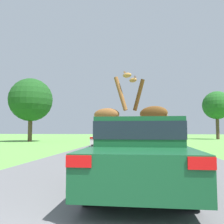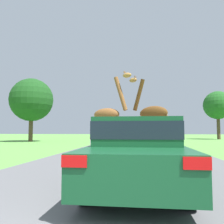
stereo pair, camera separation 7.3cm
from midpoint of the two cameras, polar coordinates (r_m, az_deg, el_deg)
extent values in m
cube|color=#5B5B5E|center=(31.36, 6.32, -6.72)|extent=(7.75, 120.00, 0.00)
cylinder|color=#B77F3D|center=(14.53, 1.54, -5.41)|extent=(0.18, 0.18, 1.99)
cylinder|color=#2D2319|center=(14.58, 1.55, -9.11)|extent=(0.24, 0.24, 0.11)
cylinder|color=#B77F3D|center=(13.98, 0.28, -5.44)|extent=(0.18, 0.18, 1.99)
cylinder|color=#2D2319|center=(14.03, 0.28, -9.29)|extent=(0.24, 0.24, 0.11)
cylinder|color=#B77F3D|center=(15.18, -2.59, -5.37)|extent=(0.18, 0.18, 1.99)
cylinder|color=#2D2319|center=(15.22, -2.60, -8.91)|extent=(0.24, 0.24, 0.11)
cylinder|color=#B77F3D|center=(14.66, -3.95, -5.39)|extent=(0.18, 0.18, 1.99)
cylinder|color=#2D2319|center=(14.70, -3.97, -9.06)|extent=(0.24, 0.24, 0.11)
ellipsoid|color=brown|center=(14.61, -1.20, -0.64)|extent=(1.93, 1.39, 0.80)
cylinder|color=brown|center=(14.25, 2.22, 4.47)|extent=(0.92, 0.59, 2.11)
ellipsoid|color=#B77F3D|center=(14.25, 3.79, 8.83)|extent=(0.61, 0.44, 0.30)
cylinder|color=#B77F3D|center=(15.05, -3.95, -2.83)|extent=(0.06, 0.06, 1.10)
cone|color=brown|center=(14.44, 3.31, 9.59)|extent=(0.07, 0.07, 0.16)
cone|color=brown|center=(14.32, 3.06, 9.70)|extent=(0.07, 0.07, 0.16)
cylinder|color=#B77F3D|center=(14.67, 7.40, -5.29)|extent=(0.17, 0.17, 2.03)
cylinder|color=#2D2319|center=(14.72, 7.44, -9.05)|extent=(0.22, 0.22, 0.10)
cylinder|color=#B77F3D|center=(15.08, 8.36, -5.25)|extent=(0.17, 0.17, 2.03)
cylinder|color=#2D2319|center=(15.13, 8.41, -8.91)|extent=(0.22, 0.22, 0.10)
cylinder|color=#B77F3D|center=(14.02, 12.02, -5.26)|extent=(0.17, 0.17, 2.03)
cylinder|color=#2D2319|center=(14.07, 12.08, -9.20)|extent=(0.22, 0.22, 0.10)
cylinder|color=#B77F3D|center=(14.45, 12.89, -5.22)|extent=(0.17, 0.17, 2.03)
cylinder|color=#2D2319|center=(14.49, 12.96, -9.04)|extent=(0.22, 0.22, 0.10)
ellipsoid|color=brown|center=(14.58, 10.05, -0.31)|extent=(1.90, 1.48, 0.88)
cylinder|color=brown|center=(15.24, 6.61, 4.09)|extent=(0.87, 0.67, 2.03)
ellipsoid|color=#B77F3D|center=(15.65, 5.24, 7.65)|extent=(0.60, 0.50, 0.30)
cylinder|color=#B77F3D|center=(14.13, 13.27, -2.39)|extent=(0.06, 0.06, 1.12)
cone|color=brown|center=(15.56, 5.62, 8.59)|extent=(0.07, 0.07, 0.16)
cone|color=brown|center=(15.66, 5.89, 8.50)|extent=(0.07, 0.07, 0.16)
cube|color=#144C28|center=(5.41, 6.54, -11.07)|extent=(1.86, 4.75, 0.64)
cube|color=#144C28|center=(5.38, 6.48, -4.69)|extent=(1.67, 2.14, 0.56)
cube|color=#19232D|center=(5.38, 6.48, -4.39)|extent=(1.69, 2.16, 0.34)
cube|color=red|center=(3.13, -8.42, -11.65)|extent=(0.33, 0.03, 0.15)
cube|color=red|center=(3.10, 20.47, -11.50)|extent=(0.33, 0.03, 0.15)
cylinder|color=black|center=(6.91, 0.40, -11.93)|extent=(0.37, 0.66, 0.66)
cylinder|color=black|center=(6.89, 13.03, -11.83)|extent=(0.37, 0.66, 0.66)
cylinder|color=black|center=(4.13, -4.51, -16.95)|extent=(0.37, 0.66, 0.66)
cylinder|color=black|center=(4.11, 17.22, -16.85)|extent=(0.37, 0.66, 0.66)
cube|color=silver|center=(24.80, -0.40, -5.89)|extent=(1.95, 4.17, 0.70)
cube|color=silver|center=(24.79, -0.40, -4.54)|extent=(1.75, 1.88, 0.47)
cube|color=#19232D|center=(24.79, -0.40, -4.49)|extent=(1.77, 1.89, 0.28)
cube|color=red|center=(22.85, -3.09, -5.38)|extent=(0.35, 0.03, 0.17)
cube|color=red|center=(22.62, 0.90, -5.40)|extent=(0.35, 0.03, 0.17)
cylinder|color=black|center=(26.15, -1.74, -6.47)|extent=(0.39, 0.66, 0.66)
cylinder|color=black|center=(25.96, 1.68, -6.49)|extent=(0.39, 0.66, 0.66)
cylinder|color=black|center=(23.69, -2.69, -6.68)|extent=(0.39, 0.66, 0.66)
cylinder|color=black|center=(23.47, 1.08, -6.70)|extent=(0.39, 0.66, 0.66)
cube|color=silver|center=(18.83, -1.05, -6.67)|extent=(1.90, 3.97, 0.55)
cube|color=silver|center=(18.82, -1.05, -5.19)|extent=(1.71, 1.79, 0.42)
cube|color=#19232D|center=(18.82, -1.05, -5.13)|extent=(1.73, 1.81, 0.25)
cube|color=red|center=(16.99, -4.64, -6.22)|extent=(0.34, 0.03, 0.13)
cube|color=red|center=(16.74, 0.63, -6.26)|extent=(0.34, 0.03, 0.13)
cylinder|color=black|center=(20.14, -2.72, -7.19)|extent=(0.38, 0.57, 0.57)
cylinder|color=black|center=(19.93, 1.63, -7.22)|extent=(0.38, 0.57, 0.57)
cylinder|color=black|center=(17.79, -4.05, -7.53)|extent=(0.38, 0.57, 0.57)
cylinder|color=black|center=(17.56, 0.87, -7.58)|extent=(0.38, 0.57, 0.57)
cube|color=navy|center=(27.76, 8.91, -5.76)|extent=(1.82, 4.77, 0.58)
cube|color=navy|center=(27.76, 8.90, -4.71)|extent=(1.64, 2.15, 0.44)
cube|color=#19232D|center=(27.76, 8.90, -4.66)|extent=(1.66, 2.17, 0.26)
cube|color=red|center=(25.35, 7.37, -5.43)|extent=(0.33, 0.03, 0.14)
cube|color=red|center=(25.40, 10.76, -5.39)|extent=(0.33, 0.03, 0.14)
cylinder|color=black|center=(29.19, 7.40, -6.18)|extent=(0.36, 0.71, 0.71)
cylinder|color=black|center=(29.23, 10.27, -6.14)|extent=(0.36, 0.71, 0.71)
cylinder|color=black|center=(26.33, 7.42, -6.37)|extent=(0.36, 0.71, 0.71)
cylinder|color=black|center=(26.37, 10.60, -6.32)|extent=(0.36, 0.71, 0.71)
cube|color=gray|center=(21.45, 11.29, -6.13)|extent=(1.90, 3.91, 0.60)
cube|color=gray|center=(21.44, 11.27, -4.69)|extent=(1.71, 1.76, 0.47)
cube|color=#19232D|center=(21.44, 11.27, -4.63)|extent=(1.72, 1.78, 0.28)
cube|color=red|center=(19.44, 9.39, -5.70)|extent=(0.34, 0.03, 0.15)
cube|color=red|center=(19.56, 13.97, -5.62)|extent=(0.34, 0.03, 0.15)
cylinder|color=black|center=(22.59, 9.16, -6.71)|extent=(0.38, 0.67, 0.67)
cylinder|color=black|center=(22.69, 13.01, -6.65)|extent=(0.38, 0.67, 0.67)
cylinder|color=black|center=(20.25, 9.38, -6.97)|extent=(0.38, 0.67, 0.67)
cylinder|color=black|center=(20.36, 13.68, -6.89)|extent=(0.38, 0.67, 0.67)
cylinder|color=#4C3828|center=(36.87, 24.28, -2.71)|extent=(0.46, 0.46, 4.25)
sphere|color=#1E561E|center=(37.03, 24.14, 1.51)|extent=(4.01, 4.01, 4.01)
cylinder|color=#4C3828|center=(28.17, -18.86, -2.71)|extent=(0.46, 0.46, 3.98)
sphere|color=#194719|center=(28.37, -18.72, 2.79)|extent=(4.84, 4.84, 4.84)
camera|label=1|loc=(0.04, -89.86, -0.01)|focal=38.00mm
camera|label=2|loc=(0.04, 90.14, 0.01)|focal=38.00mm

